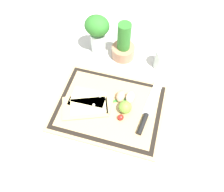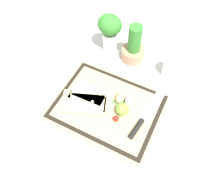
# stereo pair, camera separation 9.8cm
# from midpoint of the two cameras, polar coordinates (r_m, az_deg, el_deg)

# --- Properties ---
(ground_plane) EXTENTS (6.00, 6.00, 0.00)m
(ground_plane) POSITION_cam_midpoint_polar(r_m,az_deg,el_deg) (0.99, 1.63, -3.33)
(ground_plane) COLOR silver
(cutting_board) EXTENTS (0.49, 0.37, 0.02)m
(cutting_board) POSITION_cam_midpoint_polar(r_m,az_deg,el_deg) (0.99, 1.64, -3.09)
(cutting_board) COLOR tan
(cutting_board) RESTS_ON ground_plane
(pizza_slice_near) EXTENTS (0.23, 0.18, 0.02)m
(pizza_slice_near) POSITION_cam_midpoint_polar(r_m,az_deg,el_deg) (0.98, -4.41, -1.86)
(pizza_slice_near) COLOR tan
(pizza_slice_near) RESTS_ON cutting_board
(pizza_slice_far) EXTENTS (0.20, 0.12, 0.02)m
(pizza_slice_far) POSITION_cam_midpoint_polar(r_m,az_deg,el_deg) (1.00, -2.58, 0.12)
(pizza_slice_far) COLOR tan
(pizza_slice_far) RESTS_ON cutting_board
(knife) EXTENTS (0.07, 0.30, 0.02)m
(knife) POSITION_cam_midpoint_polar(r_m,az_deg,el_deg) (0.95, 10.86, -6.51)
(knife) COLOR silver
(knife) RESTS_ON cutting_board
(egg_brown) EXTENTS (0.04, 0.06, 0.04)m
(egg_brown) POSITION_cam_midpoint_polar(r_m,az_deg,el_deg) (0.98, 5.09, -0.64)
(egg_brown) COLOR tan
(egg_brown) RESTS_ON cutting_board
(egg_pink) EXTENTS (0.04, 0.06, 0.04)m
(egg_pink) POSITION_cam_midpoint_polar(r_m,az_deg,el_deg) (0.98, 7.47, -1.33)
(egg_pink) COLOR beige
(egg_pink) RESTS_ON cutting_board
(lime) EXTENTS (0.06, 0.06, 0.06)m
(lime) POSITION_cam_midpoint_polar(r_m,az_deg,el_deg) (0.94, 5.56, -3.87)
(lime) COLOR #70A838
(lime) RESTS_ON cutting_board
(cherry_tomato_red) EXTENTS (0.03, 0.03, 0.03)m
(cherry_tomato_red) POSITION_cam_midpoint_polar(r_m,az_deg,el_deg) (0.94, 4.05, -6.14)
(cherry_tomato_red) COLOR red
(cherry_tomato_red) RESTS_ON cutting_board
(scallion_bunch) EXTENTS (0.23, 0.14, 0.01)m
(scallion_bunch) POSITION_cam_midpoint_polar(r_m,az_deg,el_deg) (0.98, 1.34, -1.72)
(scallion_bunch) COLOR #2D7528
(scallion_bunch) RESTS_ON cutting_board
(herb_pot) EXTENTS (0.12, 0.12, 0.21)m
(herb_pot) POSITION_cam_midpoint_polar(r_m,az_deg,el_deg) (1.12, 8.24, 12.03)
(herb_pot) COLOR #AD7A5B
(herb_pot) RESTS_ON ground_plane
(sauce_jar) EXTENTS (0.07, 0.07, 0.10)m
(sauce_jar) POSITION_cam_midpoint_polar(r_m,az_deg,el_deg) (1.12, 17.41, 6.82)
(sauce_jar) COLOR silver
(sauce_jar) RESTS_ON ground_plane
(herb_glass) EXTENTS (0.12, 0.11, 0.21)m
(herb_glass) POSITION_cam_midpoint_polar(r_m,az_deg,el_deg) (1.12, 2.03, 16.60)
(herb_glass) COLOR silver
(herb_glass) RESTS_ON ground_plane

